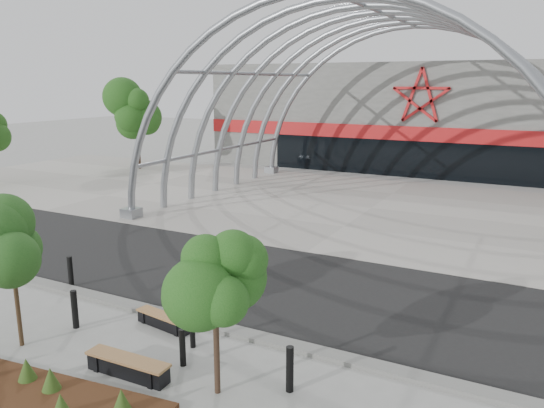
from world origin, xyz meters
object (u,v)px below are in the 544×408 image
street_tree_1 (215,274)px  bollard_2 (193,331)px  bench_1 (128,367)px  street_tree_0 (11,252)px  bench_0 (164,321)px

street_tree_1 → bollard_2: (-1.68, 1.41, -2.30)m
bench_1 → bollard_2: bearing=73.9°
street_tree_0 → bench_1: size_ratio=1.61×
street_tree_0 → street_tree_1: bearing=5.6°
street_tree_0 → bollard_2: bearing=26.3°
street_tree_0 → street_tree_1: 5.67m
bench_0 → bollard_2: bearing=-21.4°
bench_1 → street_tree_0: bearing=-177.3°
bench_0 → bollard_2: (1.38, -0.54, 0.25)m
street_tree_1 → bollard_2: 3.17m
street_tree_1 → bollard_2: street_tree_1 is taller
street_tree_0 → bench_0: (2.59, 2.50, -2.33)m
street_tree_0 → street_tree_1: (5.64, 0.55, 0.22)m
street_tree_0 → bench_1: 4.14m
bench_1 → bollard_2: bollard_2 is taller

